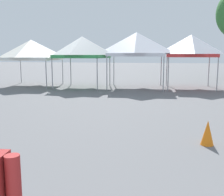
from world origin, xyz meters
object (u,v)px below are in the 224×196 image
Objects in this scene: traffic_cone_lot_center at (208,133)px; canopy_tent_behind_right at (191,46)px; canopy_tent_behind_left at (137,44)px; canopy_tent_left_of_center at (82,47)px; canopy_tent_right_of_center at (31,50)px.

canopy_tent_behind_right is at bearing 87.06° from traffic_cone_lot_center.
canopy_tent_behind_left reaches higher than traffic_cone_lot_center.
canopy_tent_behind_right is (6.98, 0.88, 0.07)m from canopy_tent_left_of_center.
traffic_cone_lot_center is (2.86, -11.22, -2.53)m from canopy_tent_behind_left.
canopy_tent_right_of_center is 0.99× the size of canopy_tent_behind_left.
canopy_tent_behind_right is (3.46, 0.46, -0.11)m from canopy_tent_behind_left.
canopy_tent_right_of_center reaches higher than traffic_cone_lot_center.
canopy_tent_right_of_center is 10.83m from canopy_tent_behind_right.
canopy_tent_behind_right is at bearing 2.17° from canopy_tent_right_of_center.
canopy_tent_behind_left is (3.52, 0.42, 0.18)m from canopy_tent_left_of_center.
canopy_tent_behind_right is at bearing 7.19° from canopy_tent_left_of_center.
canopy_tent_behind_left is 11.85m from traffic_cone_lot_center.
canopy_tent_left_of_center reaches higher than traffic_cone_lot_center.
canopy_tent_right_of_center is at bearing 179.58° from canopy_tent_behind_left.
traffic_cone_lot_center is (-0.60, -11.68, -2.42)m from canopy_tent_behind_right.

